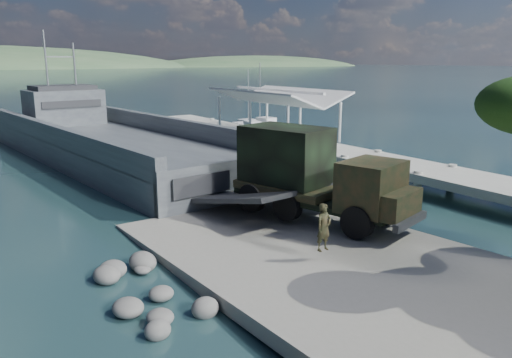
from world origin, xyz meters
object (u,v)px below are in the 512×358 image
pier (285,134)px  landing_craft (115,149)px  military_truck (312,174)px  sailboat_far (261,124)px  soldier (323,237)px  sailboat_near (249,128)px

pier → landing_craft: (-12.72, 4.89, -0.70)m
military_truck → sailboat_far: 35.15m
landing_craft → pier: bearing=-26.3°
military_truck → sailboat_far: size_ratio=1.20×
military_truck → soldier: (-3.05, -4.25, -1.14)m
landing_craft → sailboat_far: (20.22, 9.50, -0.50)m
pier → landing_craft: size_ratio=1.17×
sailboat_near → pier: bearing=-101.5°
landing_craft → soldier: size_ratio=21.64×
pier → sailboat_near: bearing=68.9°
sailboat_near → sailboat_far: 2.78m
pier → sailboat_near: size_ratio=6.41×
sailboat_far → landing_craft: bearing=-161.1°
pier → sailboat_far: bearing=62.5°
soldier → sailboat_near: bearing=57.7°
soldier → sailboat_far: sailboat_far is taller
soldier → landing_craft: bearing=85.2°
sailboat_near → sailboat_far: bearing=37.4°
pier → landing_craft: landing_craft is taller
pier → military_truck: bearing=-123.5°
landing_craft → sailboat_far: size_ratio=5.00×
pier → soldier: bearing=-123.9°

